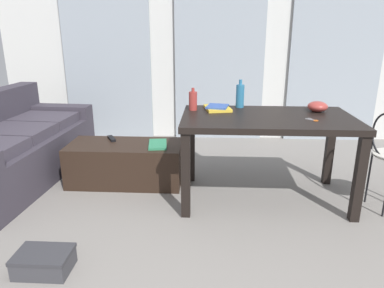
{
  "coord_description": "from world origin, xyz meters",
  "views": [
    {
      "loc": [
        -0.09,
        -1.36,
        1.42
      ],
      "look_at": [
        -0.26,
        1.8,
        0.41
      ],
      "focal_mm": 33.52,
      "sensor_mm": 36.0,
      "label": 1
    }
  ],
  "objects_px": {
    "scissors": "(313,120)",
    "tv_remote_primary": "(112,139)",
    "bottle_near": "(193,101)",
    "couch": "(10,148)",
    "bottle_far": "(240,96)",
    "coffee_table": "(126,163)",
    "bowl": "(318,107)",
    "shoebox": "(44,262)",
    "book_stack": "(217,108)",
    "magazine": "(158,144)",
    "craft_table": "(267,127)"
  },
  "relations": [
    {
      "from": "scissors",
      "to": "tv_remote_primary",
      "type": "bearing_deg",
      "value": 163.34
    },
    {
      "from": "bottle_near",
      "to": "scissors",
      "type": "height_order",
      "value": "bottle_near"
    },
    {
      "from": "couch",
      "to": "bottle_far",
      "type": "height_order",
      "value": "bottle_far"
    },
    {
      "from": "coffee_table",
      "to": "tv_remote_primary",
      "type": "distance_m",
      "value": 0.29
    },
    {
      "from": "coffee_table",
      "to": "bowl",
      "type": "relative_size",
      "value": 6.32
    },
    {
      "from": "bottle_near",
      "to": "shoebox",
      "type": "height_order",
      "value": "bottle_near"
    },
    {
      "from": "bottle_near",
      "to": "shoebox",
      "type": "bearing_deg",
      "value": -123.14
    },
    {
      "from": "bottle_far",
      "to": "book_stack",
      "type": "relative_size",
      "value": 0.82
    },
    {
      "from": "bottle_far",
      "to": "tv_remote_primary",
      "type": "bearing_deg",
      "value": 176.82
    },
    {
      "from": "bottle_far",
      "to": "magazine",
      "type": "bearing_deg",
      "value": -173.34
    },
    {
      "from": "book_stack",
      "to": "magazine",
      "type": "relative_size",
      "value": 1.06
    },
    {
      "from": "book_stack",
      "to": "bowl",
      "type": "bearing_deg",
      "value": -1.92
    },
    {
      "from": "coffee_table",
      "to": "bowl",
      "type": "distance_m",
      "value": 1.83
    },
    {
      "from": "bottle_far",
      "to": "tv_remote_primary",
      "type": "relative_size",
      "value": 1.49
    },
    {
      "from": "bottle_near",
      "to": "bowl",
      "type": "bearing_deg",
      "value": -0.18
    },
    {
      "from": "magazine",
      "to": "couch",
      "type": "bearing_deg",
      "value": 170.41
    },
    {
      "from": "craft_table",
      "to": "magazine",
      "type": "xyz_separation_m",
      "value": [
        -0.96,
        0.25,
        -0.25
      ]
    },
    {
      "from": "book_stack",
      "to": "shoebox",
      "type": "distance_m",
      "value": 1.83
    },
    {
      "from": "magazine",
      "to": "tv_remote_primary",
      "type": "bearing_deg",
      "value": 154.34
    },
    {
      "from": "couch",
      "to": "book_stack",
      "type": "xyz_separation_m",
      "value": [
        2.01,
        -0.08,
        0.44
      ]
    },
    {
      "from": "bottle_near",
      "to": "tv_remote_primary",
      "type": "distance_m",
      "value": 0.94
    },
    {
      "from": "bowl",
      "to": "shoebox",
      "type": "distance_m",
      "value": 2.43
    },
    {
      "from": "bowl",
      "to": "couch",
      "type": "bearing_deg",
      "value": 177.91
    },
    {
      "from": "craft_table",
      "to": "bowl",
      "type": "relative_size",
      "value": 8.32
    },
    {
      "from": "couch",
      "to": "book_stack",
      "type": "relative_size",
      "value": 6.35
    },
    {
      "from": "couch",
      "to": "bowl",
      "type": "distance_m",
      "value": 2.92
    },
    {
      "from": "book_stack",
      "to": "couch",
      "type": "bearing_deg",
      "value": 177.84
    },
    {
      "from": "coffee_table",
      "to": "shoebox",
      "type": "distance_m",
      "value": 1.39
    },
    {
      "from": "bottle_near",
      "to": "bottle_far",
      "type": "relative_size",
      "value": 0.78
    },
    {
      "from": "bowl",
      "to": "magazine",
      "type": "distance_m",
      "value": 1.46
    },
    {
      "from": "couch",
      "to": "shoebox",
      "type": "distance_m",
      "value": 1.71
    },
    {
      "from": "craft_table",
      "to": "shoebox",
      "type": "height_order",
      "value": "craft_table"
    },
    {
      "from": "bottle_far",
      "to": "scissors",
      "type": "distance_m",
      "value": 0.72
    },
    {
      "from": "bottle_far",
      "to": "magazine",
      "type": "distance_m",
      "value": 0.88
    },
    {
      "from": "coffee_table",
      "to": "shoebox",
      "type": "xyz_separation_m",
      "value": [
        -0.19,
        -1.37,
        -0.13
      ]
    },
    {
      "from": "coffee_table",
      "to": "magazine",
      "type": "relative_size",
      "value": 3.67
    },
    {
      "from": "craft_table",
      "to": "bottle_near",
      "type": "distance_m",
      "value": 0.68
    },
    {
      "from": "bottle_near",
      "to": "scissors",
      "type": "distance_m",
      "value": 1.02
    },
    {
      "from": "book_stack",
      "to": "coffee_table",
      "type": "bearing_deg",
      "value": 176.33
    },
    {
      "from": "book_stack",
      "to": "shoebox",
      "type": "bearing_deg",
      "value": -128.82
    },
    {
      "from": "coffee_table",
      "to": "tv_remote_primary",
      "type": "bearing_deg",
      "value": 141.77
    },
    {
      "from": "bottle_near",
      "to": "tv_remote_primary",
      "type": "relative_size",
      "value": 1.16
    },
    {
      "from": "scissors",
      "to": "tv_remote_primary",
      "type": "distance_m",
      "value": 1.89
    },
    {
      "from": "bottle_near",
      "to": "bowl",
      "type": "height_order",
      "value": "bottle_near"
    },
    {
      "from": "couch",
      "to": "shoebox",
      "type": "xyz_separation_m",
      "value": [
        0.95,
        -1.39,
        -0.25
      ]
    },
    {
      "from": "tv_remote_primary",
      "to": "magazine",
      "type": "distance_m",
      "value": 0.5
    },
    {
      "from": "magazine",
      "to": "bottle_near",
      "type": "bearing_deg",
      "value": -16.39
    },
    {
      "from": "coffee_table",
      "to": "craft_table",
      "type": "distance_m",
      "value": 1.39
    },
    {
      "from": "bottle_far",
      "to": "bowl",
      "type": "bearing_deg",
      "value": -12.18
    },
    {
      "from": "craft_table",
      "to": "shoebox",
      "type": "xyz_separation_m",
      "value": [
        -1.47,
        -1.1,
        -0.58
      ]
    }
  ]
}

